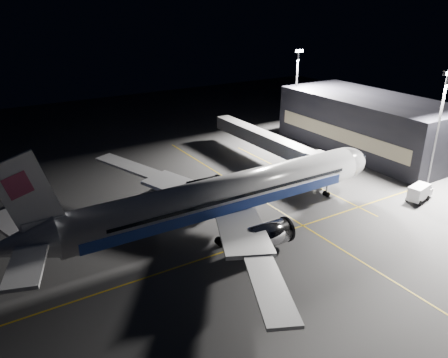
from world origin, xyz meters
name	(u,v)px	position (x,y,z in m)	size (l,w,h in m)	color
ground	(226,226)	(0.00, 0.00, 0.00)	(200.00, 200.00, 0.00)	#4C4C4F
guide_line_main	(278,210)	(10.00, 0.00, 0.01)	(0.25, 80.00, 0.01)	gold
guide_line_cross	(249,244)	(0.00, -6.00, 0.01)	(70.00, 0.25, 0.01)	gold
guide_line_side	(295,176)	(22.00, 10.00, 0.01)	(0.25, 40.00, 0.01)	gold
airliner	(220,197)	(-1.08, 0.00, 5.16)	(61.48, 54.22, 16.64)	silver
terminal	(368,124)	(45.98, 14.00, 6.00)	(18.12, 40.00, 12.00)	black
jet_bridge	(271,142)	(22.00, 18.06, 4.58)	(3.60, 34.40, 6.30)	#B2B2B7
floodlight_mast_north	(296,85)	(40.00, 31.99, 12.37)	(2.40, 0.68, 20.70)	#59595E
floodlight_mast_south	(440,119)	(40.00, -6.01, 12.37)	(2.40, 0.67, 20.70)	#59595E
service_truck	(420,192)	(32.77, -9.46, 1.51)	(5.85, 3.29, 2.83)	silver
baggage_tug	(164,184)	(-2.12, 17.89, 0.88)	(2.66, 2.15, 1.91)	black
safety_cone_a	(169,219)	(-6.69, 6.04, 0.26)	(0.35, 0.35, 0.52)	#E93A09
safety_cone_b	(202,187)	(3.66, 14.00, 0.31)	(0.41, 0.41, 0.62)	#E93A09
safety_cone_c	(180,223)	(-5.67, 4.00, 0.26)	(0.34, 0.34, 0.51)	#E93A09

